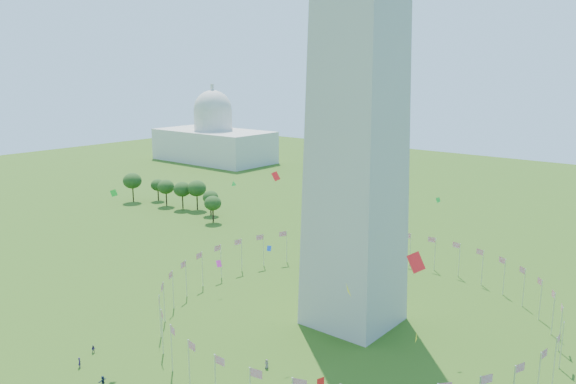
% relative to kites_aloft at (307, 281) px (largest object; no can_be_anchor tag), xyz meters
% --- Properties ---
extents(flag_ring, '(80.24, 80.24, 9.00)m').
position_rel_kites_aloft_xyz_m(flag_ring, '(-8.86, 27.88, -15.14)').
color(flag_ring, silver).
rests_on(flag_ring, ground).
extents(capitol_building, '(70.00, 35.00, 46.00)m').
position_rel_kites_aloft_xyz_m(capitol_building, '(-188.86, 157.88, 3.36)').
color(capitol_building, beige).
rests_on(capitol_building, ground).
extents(kites_aloft, '(100.04, 65.24, 31.14)m').
position_rel_kites_aloft_xyz_m(kites_aloft, '(0.00, 0.00, 0.00)').
color(kites_aloft, yellow).
rests_on(kites_aloft, ground).
extents(tree_line_west, '(55.10, 15.37, 11.57)m').
position_rel_kites_aloft_xyz_m(tree_line_west, '(-116.16, 68.67, -14.45)').
color(tree_line_west, '#2B541C').
rests_on(tree_line_west, ground).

